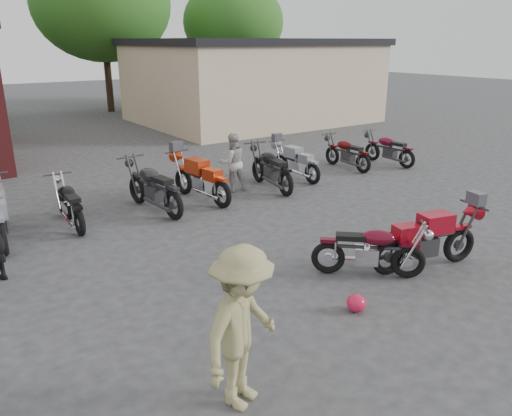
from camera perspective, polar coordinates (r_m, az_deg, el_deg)
ground at (r=8.23m, az=9.92°, el=-8.31°), size 90.00×90.00×0.00m
stucco_building at (r=24.46m, az=-0.53°, el=14.06°), size 10.00×8.00×3.50m
tree_2 at (r=28.67m, az=-17.01°, el=19.27°), size 7.04×7.04×8.80m
tree_3 at (r=32.16m, az=-2.56°, el=18.78°), size 6.08×6.08×7.60m
vintage_motorcycle at (r=8.31m, az=13.00°, el=-4.35°), size 1.70×1.63×1.03m
sportbike at (r=8.85m, az=19.10°, el=-3.05°), size 2.08×1.12×1.15m
helmet at (r=7.38m, az=11.39°, el=-10.59°), size 0.29×0.29×0.26m
person_light at (r=12.70m, az=-2.73°, el=5.22°), size 0.81×0.68×1.50m
person_tan at (r=5.23m, az=-1.57°, el=-13.59°), size 1.34×1.10×1.80m
row_bike_2 at (r=11.00m, az=-20.58°, el=0.71°), size 0.65×1.84×1.06m
row_bike_3 at (r=11.42m, az=-11.69°, el=2.64°), size 0.95×2.20×1.24m
row_bike_4 at (r=12.02m, az=-6.38°, el=3.62°), size 0.97×2.15×1.20m
row_bike_5 at (r=12.95m, az=1.71°, el=4.78°), size 0.97×2.13×1.19m
row_bike_6 at (r=13.94m, az=4.56°, el=5.48°), size 0.64×1.85×1.07m
row_bike_7 at (r=15.30m, az=10.34°, el=6.38°), size 0.62×1.82×1.05m
row_bike_8 at (r=16.14m, az=14.93°, el=6.70°), size 0.69×1.85×1.06m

